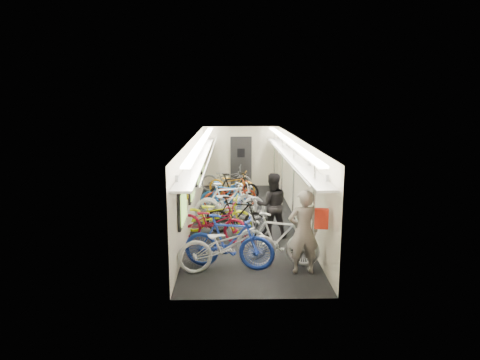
{
  "coord_description": "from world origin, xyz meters",
  "views": [
    {
      "loc": [
        -0.42,
        -12.06,
        3.53
      ],
      "look_at": [
        -0.14,
        0.24,
        1.15
      ],
      "focal_mm": 32.0,
      "sensor_mm": 36.0,
      "label": 1
    }
  ],
  "objects_px": {
    "bicycle_0": "(228,245)",
    "passenger_mid": "(272,205)",
    "bicycle_1": "(229,242)",
    "passenger_near": "(304,232)",
    "backpack": "(321,219)"
  },
  "relations": [
    {
      "from": "passenger_near",
      "to": "bicycle_0",
      "type": "bearing_deg",
      "value": -8.27
    },
    {
      "from": "passenger_near",
      "to": "passenger_mid",
      "type": "height_order",
      "value": "passenger_near"
    },
    {
      "from": "bicycle_1",
      "to": "passenger_mid",
      "type": "height_order",
      "value": "passenger_mid"
    },
    {
      "from": "bicycle_1",
      "to": "passenger_near",
      "type": "xyz_separation_m",
      "value": [
        1.51,
        -0.25,
        0.29
      ]
    },
    {
      "from": "bicycle_1",
      "to": "passenger_mid",
      "type": "xyz_separation_m",
      "value": [
        1.1,
        2.07,
        0.25
      ]
    },
    {
      "from": "bicycle_1",
      "to": "backpack",
      "type": "relative_size",
      "value": 5.07
    },
    {
      "from": "bicycle_0",
      "to": "passenger_near",
      "type": "distance_m",
      "value": 1.57
    },
    {
      "from": "passenger_near",
      "to": "backpack",
      "type": "bearing_deg",
      "value": 115.19
    },
    {
      "from": "bicycle_0",
      "to": "passenger_mid",
      "type": "height_order",
      "value": "passenger_mid"
    },
    {
      "from": "passenger_near",
      "to": "bicycle_1",
      "type": "bearing_deg",
      "value": -11.97
    },
    {
      "from": "bicycle_1",
      "to": "passenger_near",
      "type": "height_order",
      "value": "passenger_near"
    },
    {
      "from": "passenger_mid",
      "to": "backpack",
      "type": "height_order",
      "value": "passenger_mid"
    },
    {
      "from": "passenger_near",
      "to": "passenger_mid",
      "type": "distance_m",
      "value": 2.36
    },
    {
      "from": "backpack",
      "to": "bicycle_0",
      "type": "bearing_deg",
      "value": 172.97
    },
    {
      "from": "passenger_mid",
      "to": "bicycle_1",
      "type": "bearing_deg",
      "value": 60.29
    }
  ]
}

